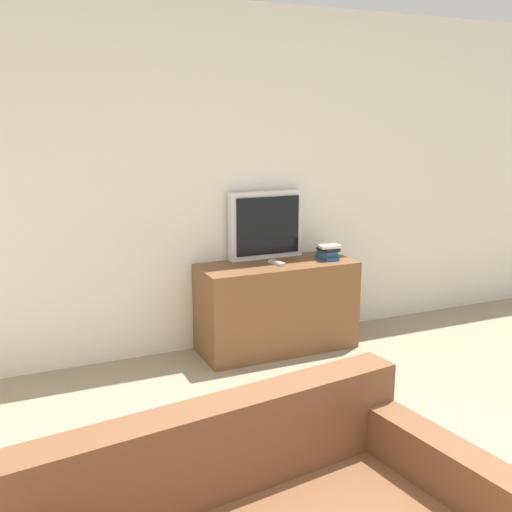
% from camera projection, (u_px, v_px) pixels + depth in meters
% --- Properties ---
extents(wall_back, '(9.00, 0.06, 2.60)m').
position_uv_depth(wall_back, '(198.00, 182.00, 4.48)').
color(wall_back, silver).
rests_on(wall_back, ground_plane).
extents(tv_stand, '(1.21, 0.48, 0.69)m').
position_uv_depth(tv_stand, '(277.00, 306.00, 4.64)').
color(tv_stand, brown).
rests_on(tv_stand, ground_plane).
extents(television, '(0.61, 0.09, 0.53)m').
position_uv_depth(television, '(266.00, 225.00, 4.68)').
color(television, silver).
rests_on(television, tv_stand).
extents(book_stack, '(0.18, 0.19, 0.12)m').
position_uv_depth(book_stack, '(328.00, 252.00, 4.68)').
color(book_stack, '#23478E').
rests_on(book_stack, tv_stand).
extents(remote_on_stand, '(0.08, 0.16, 0.02)m').
position_uv_depth(remote_on_stand, '(277.00, 263.00, 4.52)').
color(remote_on_stand, '#B7B7B7').
rests_on(remote_on_stand, tv_stand).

